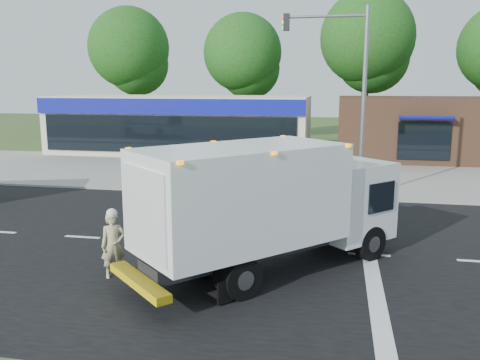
{
  "coord_description": "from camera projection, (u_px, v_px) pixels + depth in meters",
  "views": [
    {
      "loc": [
        1.98,
        -14.48,
        4.92
      ],
      "look_at": [
        -1.19,
        1.95,
        1.7
      ],
      "focal_mm": 38.0,
      "sensor_mm": 36.0,
      "label": 1
    }
  ],
  "objects": [
    {
      "name": "sidewalk",
      "position": [
        292.0,
        191.0,
        23.16
      ],
      "size": [
        60.0,
        2.4,
        0.12
      ],
      "primitive_type": "cube",
      "color": "gray",
      "rests_on": "ground"
    },
    {
      "name": "lane_markings",
      "position": [
        309.0,
        267.0,
        13.71
      ],
      "size": [
        55.2,
        7.0,
        0.01
      ],
      "color": "silver",
      "rests_on": "road_asphalt"
    },
    {
      "name": "ground",
      "position": [
        267.0,
        249.0,
        15.26
      ],
      "size": [
        120.0,
        120.0,
        0.0
      ],
      "primitive_type": "plane",
      "color": "#385123",
      "rests_on": "ground"
    },
    {
      "name": "parking_apron",
      "position": [
        301.0,
        171.0,
        28.76
      ],
      "size": [
        60.0,
        9.0,
        0.02
      ],
      "primitive_type": "cube",
      "color": "gray",
      "rests_on": "ground"
    },
    {
      "name": "emergency_worker",
      "position": [
        113.0,
        244.0,
        12.88
      ],
      "size": [
        0.75,
        0.68,
        1.82
      ],
      "rotation": [
        0.0,
        0.0,
        0.58
      ],
      "color": "tan",
      "rests_on": "ground"
    },
    {
      "name": "traffic_signal_pole",
      "position": [
        349.0,
        82.0,
        21.22
      ],
      "size": [
        3.51,
        0.25,
        8.0
      ],
      "color": "gray",
      "rests_on": "ground"
    },
    {
      "name": "road_asphalt",
      "position": [
        267.0,
        249.0,
        15.26
      ],
      "size": [
        60.0,
        14.0,
        0.02
      ],
      "primitive_type": "cube",
      "color": "black",
      "rests_on": "ground"
    },
    {
      "name": "background_trees",
      "position": [
        305.0,
        52.0,
        41.18
      ],
      "size": [
        36.77,
        7.39,
        12.1
      ],
      "color": "#332114",
      "rests_on": "ground"
    },
    {
      "name": "brown_storefront",
      "position": [
        417.0,
        128.0,
        32.84
      ],
      "size": [
        10.0,
        6.7,
        4.0
      ],
      "color": "#382316",
      "rests_on": "ground"
    },
    {
      "name": "ems_box_truck",
      "position": [
        268.0,
        199.0,
        13.08
      ],
      "size": [
        7.02,
        7.2,
        3.41
      ],
      "rotation": [
        0.0,
        0.0,
        0.81
      ],
      "color": "black",
      "rests_on": "ground"
    },
    {
      "name": "retail_strip_mall",
      "position": [
        180.0,
        124.0,
        35.77
      ],
      "size": [
        18.0,
        6.2,
        4.0
      ],
      "color": "beige",
      "rests_on": "ground"
    }
  ]
}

